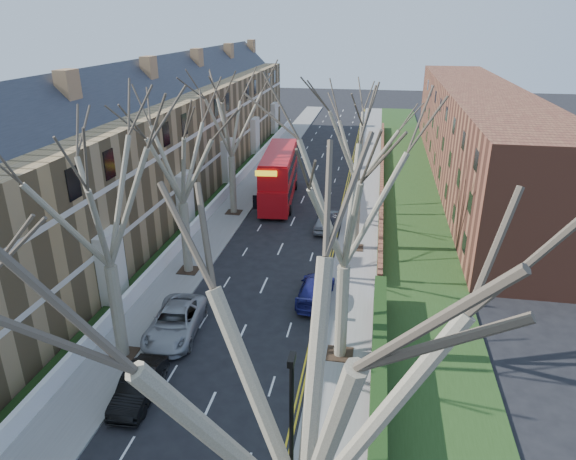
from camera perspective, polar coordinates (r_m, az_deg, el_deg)
The scene contains 21 objects.
ground at distance 23.47m, azimuth -11.32°, elevation -23.62°, with size 240.00×240.00×0.00m, color black.
pavement_left at distance 57.89m, azimuth -3.39°, elevation 5.70°, with size 3.00×102.00×0.12m, color slate.
pavement_right at distance 56.45m, azimuth 8.60°, elevation 5.04°, with size 3.00×102.00×0.12m, color slate.
terrace_left at distance 51.54m, azimuth -14.02°, elevation 9.26°, with size 9.70×78.00×13.60m.
flats_right at distance 60.04m, azimuth 20.16°, elevation 9.84°, with size 13.97×54.00×10.00m.
wall_hedge_right at distance 23.05m, azimuth 9.90°, elevation -20.63°, with size 0.70×24.00×1.80m.
front_wall_left at distance 50.79m, azimuth -7.27°, elevation 3.79°, with size 0.30×78.00×1.00m.
grass_verge_right at distance 56.53m, azimuth 13.18°, elevation 4.81°, with size 6.00×102.00×0.06m.
lamp_post at distance 16.80m, azimuth 0.38°, elevation -23.98°, with size 0.18×0.50×8.11m.
tree_left_mid at distance 25.45m, azimuth -20.30°, elevation 4.65°, with size 10.50×10.50×14.71m.
tree_left_far at distance 34.22m, azimuth -12.10°, elevation 9.32°, with size 10.15×10.15×14.22m.
tree_left_dist at distance 45.30m, azimuth -6.52°, elevation 13.22°, with size 10.50×10.50×14.71m.
tree_right_near at distance 11.33m, azimuth 1.88°, elevation -15.00°, with size 10.85×10.85×15.20m.
tree_right_mid at distance 24.05m, azimuth 6.64°, elevation 4.93°, with size 10.50×10.50×14.71m.
tree_right_far at distance 37.69m, azimuth 8.05°, elevation 10.79°, with size 10.15×10.15×14.22m.
double_decker_bus at distance 50.12m, azimuth -0.99°, elevation 5.89°, with size 3.71×12.01×4.91m.
car_left_mid at distance 26.22m, azimuth -16.24°, elevation -16.32°, with size 1.49×4.27×1.41m, color black.
car_left_far at distance 30.24m, azimuth -12.42°, elevation -9.96°, with size 2.62×5.69×1.58m, color #949599.
car_right_near at distance 32.95m, azimuth 3.08°, elevation -6.63°, with size 2.06×5.07×1.47m, color navy.
car_right_mid at distance 43.69m, azimuth 4.16°, elevation 0.86°, with size 1.63×4.05×1.38m, color gray.
car_right_far at distance 44.40m, azimuth 4.57°, elevation 1.21°, with size 1.46×4.18×1.38m, color black.
Camera 1 is at (6.89, -14.91, 16.75)m, focal length 32.00 mm.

